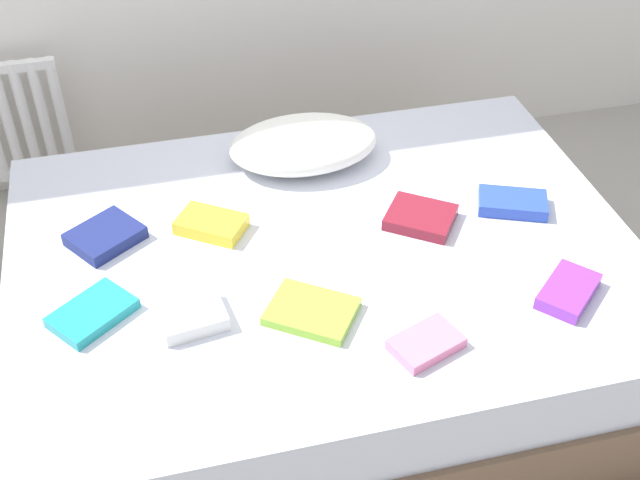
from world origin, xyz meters
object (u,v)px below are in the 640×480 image
textbook_teal (92,313)px  textbook_white (192,315)px  pillow (303,144)px  textbook_blue (512,203)px  bed (324,303)px  textbook_yellow (211,224)px  textbook_maroon (421,217)px  radiator (17,122)px  textbook_pink (426,343)px  textbook_lime (312,311)px  textbook_purple (568,291)px  textbook_navy (105,236)px

textbook_teal → textbook_white: size_ratio=1.24×
pillow → textbook_blue: 0.76m
bed → textbook_white: bearing=-152.0°
textbook_yellow → textbook_maroon: size_ratio=1.01×
textbook_teal → textbook_yellow: textbook_yellow is taller
radiator → textbook_pink: radiator is taller
textbook_lime → textbook_blue: bearing=58.2°
textbook_pink → bed: bearing=87.8°
textbook_white → textbook_pink: (0.61, -0.26, -0.01)m
textbook_teal → bed: bearing=-25.3°
bed → textbook_pink: textbook_pink is taller
textbook_white → textbook_pink: textbook_white is taller
pillow → textbook_yellow: (-0.38, -0.32, -0.05)m
pillow → textbook_blue: bearing=-36.2°
textbook_purple → textbook_yellow: textbook_yellow is taller
textbook_purple → textbook_blue: size_ratio=0.94×
bed → radiator: size_ratio=3.75×
textbook_maroon → radiator: bearing=174.3°
bed → textbook_navy: 0.74m
radiator → textbook_teal: radiator is taller
textbook_blue → textbook_pink: 0.72m
textbook_purple → textbook_lime: 0.75m
radiator → pillow: bearing=-34.5°
textbook_purple → textbook_maroon: bearing=82.8°
radiator → textbook_pink: (1.17, -1.69, 0.13)m
radiator → textbook_teal: 1.39m
radiator → textbook_teal: size_ratio=2.38×
textbook_yellow → textbook_white: bearing=-71.4°
radiator → textbook_purple: size_ratio=2.54×
bed → textbook_yellow: 0.46m
textbook_purple → textbook_navy: 1.42m
textbook_white → textbook_maroon: 0.82m
radiator → textbook_navy: bearing=-71.7°
pillow → textbook_purple: (0.59, -0.88, -0.05)m
textbook_navy → textbook_white: 0.47m
pillow → textbook_navy: pillow is taller
textbook_navy → textbook_maroon: 1.01m
bed → textbook_blue: 0.71m
textbook_teal → textbook_lime: textbook_teal is taller
textbook_purple → radiator: bearing=93.8°
textbook_white → textbook_navy: bearing=109.8°
radiator → bed: bearing=-50.1°
pillow → bed: bearing=-95.5°
textbook_maroon → textbook_white: bearing=-125.3°
textbook_blue → textbook_navy: 1.33m
bed → pillow: size_ratio=3.77×
pillow → textbook_teal: (-0.76, -0.63, -0.05)m
textbook_lime → bed: bearing=104.4°
pillow → textbook_purple: 1.06m
radiator → textbook_yellow: 1.24m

